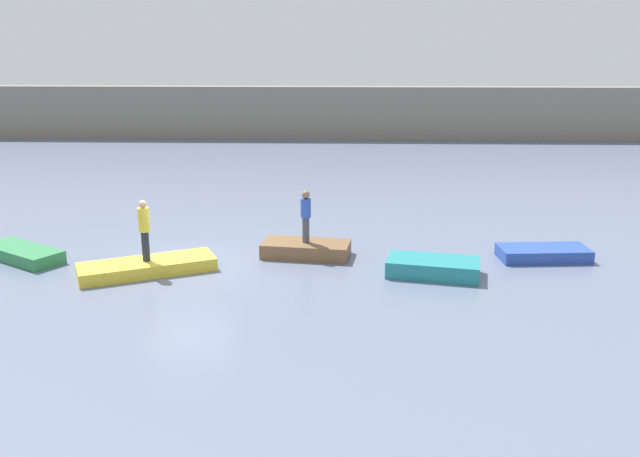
{
  "coord_description": "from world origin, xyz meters",
  "views": [
    {
      "loc": [
        4.6,
        -19.29,
        6.66
      ],
      "look_at": [
        3.9,
        2.67,
        0.42
      ],
      "focal_mm": 38.2,
      "sensor_mm": 36.0,
      "label": 1
    }
  ],
  "objects": [
    {
      "name": "embankment_wall",
      "position": [
        0.0,
        26.21,
        1.72
      ],
      "size": [
        80.0,
        1.2,
        3.45
      ],
      "primitive_type": "cube",
      "color": "gray",
      "rests_on": "ground_plane"
    },
    {
      "name": "ground_plane",
      "position": [
        0.0,
        0.0,
        0.0
      ],
      "size": [
        120.0,
        120.0,
        0.0
      ],
      "primitive_type": "plane",
      "color": "slate"
    },
    {
      "name": "rowboat_green",
      "position": [
        -5.21,
        0.36,
        0.2
      ],
      "size": [
        3.0,
        2.46,
        0.39
      ],
      "primitive_type": "cube",
      "rotation": [
        0.0,
        0.0,
        -0.56
      ],
      "color": "#2D7F47",
      "rests_on": "ground_plane"
    },
    {
      "name": "rowboat_yellow",
      "position": [
        -1.02,
        -0.74,
        0.19
      ],
      "size": [
        4.04,
        2.78,
        0.37
      ],
      "primitive_type": "cube",
      "rotation": [
        0.0,
        0.0,
        0.44
      ],
      "color": "gold",
      "rests_on": "ground_plane"
    },
    {
      "name": "person_blue_shirt",
      "position": [
        3.52,
        0.98,
        1.39
      ],
      "size": [
        0.32,
        0.32,
        1.65
      ],
      "color": "#4C4C56",
      "rests_on": "rowboat_brown"
    },
    {
      "name": "rowboat_teal",
      "position": [
        7.28,
        -0.67,
        0.24
      ],
      "size": [
        2.83,
        1.8,
        0.48
      ],
      "primitive_type": "cube",
      "rotation": [
        0.0,
        0.0,
        -0.2
      ],
      "color": "teal",
      "rests_on": "ground_plane"
    },
    {
      "name": "person_yellow_shirt",
      "position": [
        -1.02,
        -0.74,
        1.38
      ],
      "size": [
        0.32,
        0.32,
        1.81
      ],
      "color": "#232838",
      "rests_on": "rowboat_yellow"
    },
    {
      "name": "rowboat_brown",
      "position": [
        3.52,
        0.98,
        0.23
      ],
      "size": [
        2.85,
        1.59,
        0.46
      ],
      "primitive_type": "cube",
      "rotation": [
        0.0,
        0.0,
        -0.14
      ],
      "color": "brown",
      "rests_on": "ground_plane"
    },
    {
      "name": "rowboat_blue",
      "position": [
        10.87,
        0.91,
        0.19
      ],
      "size": [
        2.8,
        1.39,
        0.38
      ],
      "primitive_type": "cube",
      "rotation": [
        0.0,
        0.0,
        0.08
      ],
      "color": "#2B4CAD",
      "rests_on": "ground_plane"
    }
  ]
}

